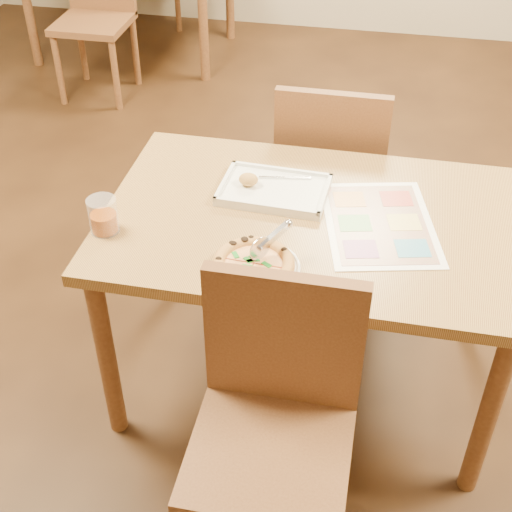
% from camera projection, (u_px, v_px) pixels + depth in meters
% --- Properties ---
extents(room, '(7.00, 7.00, 7.00)m').
position_uv_depth(room, '(324.00, 17.00, 1.83)').
color(room, '#36200E').
rests_on(room, ground).
extents(dining_table, '(1.30, 0.85, 0.72)m').
position_uv_depth(dining_table, '(310.00, 239.00, 2.28)').
color(dining_table, '#A58042').
rests_on(dining_table, ground).
extents(chair_near, '(0.42, 0.42, 0.47)m').
position_uv_depth(chair_near, '(277.00, 396.00, 1.86)').
color(chair_near, brown).
rests_on(chair_near, ground).
extents(chair_far, '(0.42, 0.42, 0.47)m').
position_uv_depth(chair_far, '(331.00, 161.00, 2.78)').
color(chair_far, brown).
rests_on(chair_far, ground).
extents(plate, '(0.32, 0.32, 0.01)m').
position_uv_depth(plate, '(256.00, 268.00, 2.02)').
color(plate, white).
rests_on(plate, dining_table).
extents(pizza, '(0.23, 0.23, 0.04)m').
position_uv_depth(pizza, '(254.00, 264.00, 2.00)').
color(pizza, '#CC8345').
rests_on(pizza, plate).
extents(pizza_cutter, '(0.10, 0.12, 0.08)m').
position_uv_depth(pizza_cutter, '(270.00, 240.00, 2.00)').
color(pizza_cutter, silver).
rests_on(pizza_cutter, pizza).
extents(appetizer_tray, '(0.36, 0.25, 0.06)m').
position_uv_depth(appetizer_tray, '(272.00, 190.00, 2.32)').
color(appetizer_tray, white).
rests_on(appetizer_tray, dining_table).
extents(glass_tumbler, '(0.09, 0.09, 0.11)m').
position_uv_depth(glass_tumbler, '(103.00, 217.00, 2.14)').
color(glass_tumbler, '#903D0B').
rests_on(glass_tumbler, dining_table).
extents(menu, '(0.42, 0.52, 0.00)m').
position_uv_depth(menu, '(379.00, 223.00, 2.19)').
color(menu, white).
rests_on(menu, dining_table).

